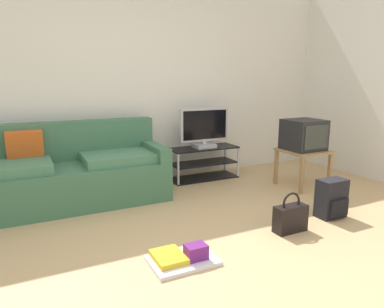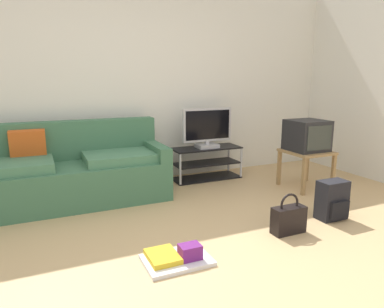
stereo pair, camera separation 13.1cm
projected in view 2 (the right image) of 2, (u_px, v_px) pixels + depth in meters
name	position (u px, v px, depth m)	size (l,w,h in m)	color
ground_plane	(214.00, 266.00, 2.60)	(9.00, 9.80, 0.02)	tan
wall_back	(127.00, 79.00, 4.50)	(9.00, 0.10, 2.70)	silver
couch	(69.00, 173.00, 3.88)	(2.10, 0.83, 0.87)	#3D6B4C
tv_stand	(206.00, 163.00, 4.80)	(0.94, 0.38, 0.44)	black
flat_tv	(207.00, 128.00, 4.68)	(0.70, 0.22, 0.53)	#B2B2B7
side_table	(306.00, 157.00, 4.36)	(0.52, 0.52, 0.48)	#9E7A4C
crt_tv	(307.00, 135.00, 4.31)	(0.44, 0.43, 0.38)	#232326
backpack	(332.00, 200.00, 3.41)	(0.29, 0.24, 0.38)	black
handbag	(289.00, 219.00, 3.11)	(0.31, 0.13, 0.37)	black
floor_tray	(176.00, 257.00, 2.62)	(0.50, 0.35, 0.14)	silver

